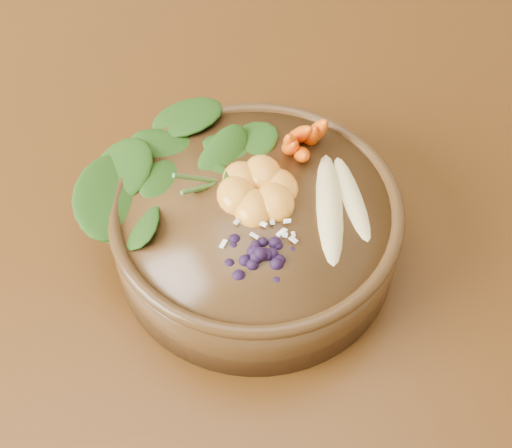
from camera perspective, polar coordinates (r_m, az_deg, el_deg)
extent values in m
plane|color=#381E0F|center=(1.47, -7.70, -17.17)|extent=(4.00, 4.00, 0.00)
cylinder|color=#331C0C|center=(1.50, 16.90, 7.32)|extent=(0.07, 0.07, 0.71)
cube|color=#542F0E|center=(0.84, -13.04, 0.52)|extent=(1.60, 0.90, 0.04)
cylinder|color=#4A2F15|center=(0.73, 0.00, -0.48)|extent=(0.35, 0.35, 0.08)
ellipsoid|color=#E0CC84|center=(0.70, 7.78, 2.72)|extent=(0.03, 0.15, 0.02)
ellipsoid|color=#E0CC84|center=(0.69, 6.00, 2.17)|extent=(0.06, 0.15, 0.02)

